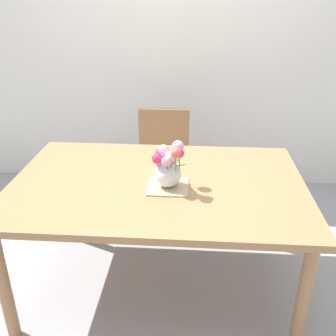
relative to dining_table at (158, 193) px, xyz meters
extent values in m
plane|color=#939399|center=(0.00, 0.00, -0.68)|extent=(12.00, 12.00, 0.00)
cube|color=silver|center=(0.00, 1.60, 0.72)|extent=(7.00, 0.10, 2.80)
cube|color=#9E7047|center=(0.00, 0.00, 0.06)|extent=(1.71, 1.13, 0.04)
cylinder|color=#9E7047|center=(-0.77, -0.49, -0.32)|extent=(0.07, 0.07, 0.72)
cylinder|color=#9E7047|center=(0.77, -0.49, -0.32)|extent=(0.07, 0.07, 0.72)
cylinder|color=#9E7047|center=(-0.77, 0.49, -0.32)|extent=(0.07, 0.07, 0.72)
cylinder|color=#9E7047|center=(0.77, 0.49, -0.32)|extent=(0.07, 0.07, 0.72)
cube|color=#9E7047|center=(-0.05, 0.83, -0.23)|extent=(0.42, 0.42, 0.04)
cylinder|color=#9E7047|center=(0.13, 0.65, -0.46)|extent=(0.04, 0.04, 0.44)
cylinder|color=#9E7047|center=(-0.23, 0.65, -0.46)|extent=(0.04, 0.04, 0.44)
cylinder|color=#9E7047|center=(0.13, 1.01, -0.46)|extent=(0.04, 0.04, 0.44)
cylinder|color=#9E7047|center=(-0.23, 1.01, -0.46)|extent=(0.04, 0.04, 0.44)
cube|color=#9E7047|center=(-0.05, 1.02, 0.00)|extent=(0.42, 0.04, 0.42)
cube|color=tan|center=(0.07, -0.07, 0.08)|extent=(0.23, 0.23, 0.01)
sphere|color=silver|center=(0.07, -0.07, 0.16)|extent=(0.15, 0.15, 0.15)
sphere|color=#D12D66|center=(0.01, -0.09, 0.26)|extent=(0.06, 0.06, 0.06)
cylinder|color=#478438|center=(0.01, -0.09, 0.24)|extent=(0.01, 0.01, 0.05)
sphere|color=white|center=(0.08, -0.11, 0.29)|extent=(0.06, 0.06, 0.06)
cylinder|color=#478438|center=(0.08, -0.11, 0.25)|extent=(0.01, 0.01, 0.07)
sphere|color=#EA9EBC|center=(0.09, -0.08, 0.25)|extent=(0.05, 0.05, 0.05)
cylinder|color=#478438|center=(0.09, -0.08, 0.23)|extent=(0.01, 0.01, 0.03)
sphere|color=#EA9EBC|center=(0.04, -0.07, 0.30)|extent=(0.07, 0.07, 0.07)
cylinder|color=#478438|center=(0.04, -0.07, 0.26)|extent=(0.01, 0.01, 0.08)
sphere|color=#EA9EBC|center=(0.12, -0.02, 0.31)|extent=(0.07, 0.07, 0.07)
cylinder|color=#478438|center=(0.12, -0.02, 0.26)|extent=(0.01, 0.01, 0.09)
sphere|color=#E55B4C|center=(0.03, -0.07, 0.29)|extent=(0.06, 0.06, 0.06)
cylinder|color=#478438|center=(0.03, -0.07, 0.26)|extent=(0.01, 0.01, 0.08)
sphere|color=#EA9EBC|center=(0.06, -0.10, 0.25)|extent=(0.06, 0.06, 0.06)
cylinder|color=#478438|center=(0.06, -0.10, 0.23)|extent=(0.01, 0.01, 0.04)
sphere|color=#D12D66|center=(0.13, -0.12, 0.31)|extent=(0.05, 0.05, 0.05)
cylinder|color=#478438|center=(0.13, -0.12, 0.26)|extent=(0.01, 0.01, 0.10)
sphere|color=#E55B4C|center=(0.11, -0.14, 0.32)|extent=(0.05, 0.05, 0.05)
cylinder|color=#478438|center=(0.11, -0.14, 0.27)|extent=(0.01, 0.01, 0.11)
sphere|color=#EA9EBC|center=(0.07, -0.13, 0.27)|extent=(0.05, 0.05, 0.05)
cylinder|color=#478438|center=(0.07, -0.13, 0.24)|extent=(0.01, 0.01, 0.06)
ellipsoid|color=#478438|center=(-0.02, -0.05, 0.26)|extent=(0.07, 0.04, 0.01)
ellipsoid|color=#478438|center=(0.08, -0.02, 0.23)|extent=(0.05, 0.07, 0.02)
ellipsoid|color=#478438|center=(0.14, -0.11, 0.24)|extent=(0.07, 0.05, 0.04)
camera|label=1|loc=(0.20, -1.97, 1.10)|focal=40.63mm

